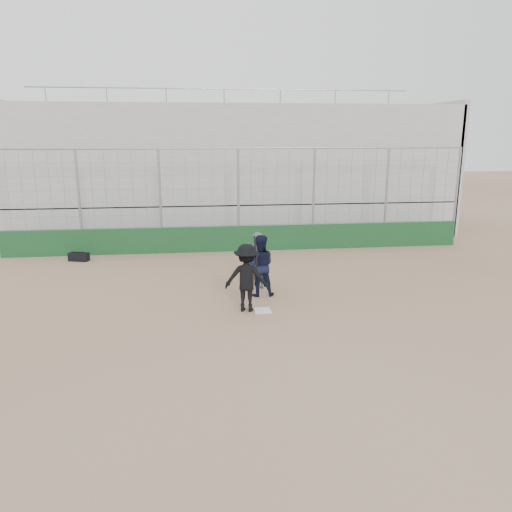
{
  "coord_description": "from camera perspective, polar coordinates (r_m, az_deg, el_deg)",
  "views": [
    {
      "loc": [
        -1.7,
        -12.32,
        4.58
      ],
      "look_at": [
        0.0,
        1.4,
        1.15
      ],
      "focal_mm": 35.0,
      "sensor_mm": 36.0,
      "label": 1
    }
  ],
  "objects": [
    {
      "name": "bleachers",
      "position": [
        24.39,
        -3.09,
        10.02
      ],
      "size": [
        20.25,
        6.7,
        6.98
      ],
      "color": "#A2A2A2",
      "rests_on": "ground"
    },
    {
      "name": "catcher_crouched",
      "position": [
        14.26,
        0.42,
        -2.28
      ],
      "size": [
        0.88,
        0.7,
        1.2
      ],
      "color": "black",
      "rests_on": "ground"
    },
    {
      "name": "batter_at_plate",
      "position": [
        13.02,
        -1.07,
        -2.49
      ],
      "size": [
        1.28,
        0.91,
        1.94
      ],
      "color": "black",
      "rests_on": "ground"
    },
    {
      "name": "backstop",
      "position": [
        19.73,
        -2.0,
        3.35
      ],
      "size": [
        18.1,
        0.25,
        4.04
      ],
      "color": "#133C1C",
      "rests_on": "ground"
    },
    {
      "name": "ground",
      "position": [
        13.25,
        0.75,
        -6.28
      ],
      "size": [
        90.0,
        90.0,
        0.0
      ],
      "primitive_type": "plane",
      "color": "brown",
      "rests_on": "ground"
    },
    {
      "name": "home_plate",
      "position": [
        13.25,
        0.75,
        -6.24
      ],
      "size": [
        0.44,
        0.44,
        0.02
      ],
      "primitive_type": "cube",
      "color": "white",
      "rests_on": "ground"
    },
    {
      "name": "umpire",
      "position": [
        14.86,
        0.04,
        -0.86
      ],
      "size": [
        0.74,
        0.62,
        1.57
      ],
      "primitive_type": "imported",
      "rotation": [
        0.0,
        0.0,
        3.51
      ],
      "color": "#454B57",
      "rests_on": "ground"
    },
    {
      "name": "equipment_bag",
      "position": [
        19.39,
        -19.59,
        -0.08
      ],
      "size": [
        0.77,
        0.5,
        0.35
      ],
      "color": "black",
      "rests_on": "ground"
    }
  ]
}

